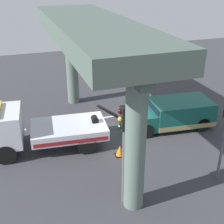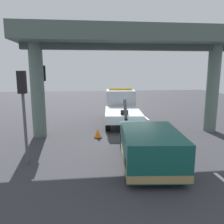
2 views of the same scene
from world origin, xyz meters
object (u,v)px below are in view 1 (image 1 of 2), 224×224
traffic_light_far (124,135)px  traffic_cone_orange (120,151)px  towed_van_green (171,114)px  tow_truck_white (30,128)px

traffic_light_far → traffic_cone_orange: bearing=-108.5°
towed_van_green → traffic_cone_orange: bearing=26.5°
towed_van_green → tow_truck_white: bearing=-0.6°
towed_van_green → traffic_cone_orange: towed_van_green is taller
traffic_cone_orange → traffic_light_far: bearing=71.5°
traffic_cone_orange → tow_truck_white: bearing=-26.5°
towed_van_green → traffic_light_far: traffic_light_far is taller
traffic_light_far → traffic_cone_orange: 4.36m
towed_van_green → traffic_light_far: 7.52m
towed_van_green → traffic_light_far: bearing=45.7°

